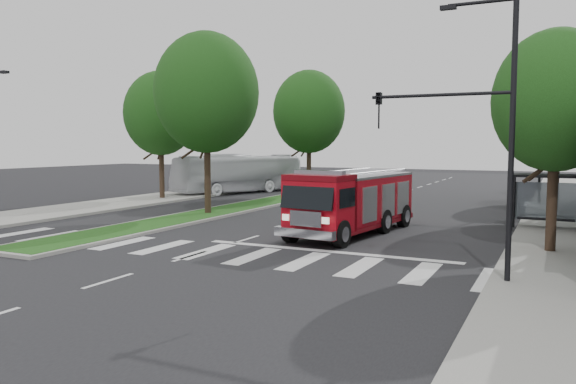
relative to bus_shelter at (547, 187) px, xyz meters
name	(u,v)px	position (x,y,z in m)	size (l,w,h in m)	color
ground	(247,239)	(-11.20, -8.15, -2.04)	(140.00, 140.00, 0.00)	black
sidewalk_right	(576,226)	(1.30, 1.85, -1.96)	(5.00, 80.00, 0.15)	gray
sidewalk_left	(138,201)	(-25.70, 1.85, -1.96)	(5.00, 80.00, 0.15)	gray
median	(298,196)	(-17.20, 9.85, -1.96)	(3.00, 50.00, 0.15)	gray
bus_shelter	(547,187)	(0.00, 0.00, 0.00)	(3.20, 1.60, 2.61)	black
tree_right_near	(556,101)	(0.30, -6.15, 3.47)	(4.40, 4.40, 8.05)	black
tree_right_mid	(559,98)	(0.30, 5.85, 4.45)	(5.60, 5.60, 9.72)	black
tree_right_far	(559,118)	(0.30, 15.85, 3.80)	(5.00, 5.00, 8.73)	black
tree_median_near	(207,93)	(-17.20, -2.15, 4.77)	(5.80, 5.80, 10.16)	black
tree_median_far	(309,112)	(-17.20, 11.85, 4.45)	(5.60, 5.60, 9.72)	black
tree_left_mid	(161,113)	(-25.20, 3.85, 4.12)	(5.20, 5.20, 9.16)	black
streetlight_right_near	(479,120)	(-1.59, -11.65, 2.63)	(4.08, 0.22, 8.00)	black
streetlight_right_far	(538,137)	(-0.85, 11.85, 2.44)	(2.11, 0.20, 8.00)	black
fire_engine	(353,202)	(-7.69, -4.85, -0.62)	(3.53, 8.75, 2.95)	#63050C
city_bus	(239,173)	(-23.20, 11.23, -0.44)	(2.68, 11.47, 3.20)	silver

